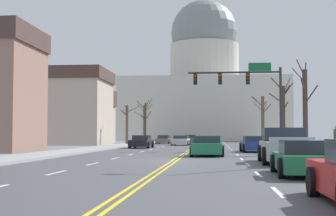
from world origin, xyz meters
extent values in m
cube|color=#47474C|center=(0.00, 0.00, -0.03)|extent=(14.00, 180.00, 0.06)
cube|color=yellow|center=(-0.12, 0.00, 0.00)|extent=(0.10, 176.40, 0.00)
cube|color=yellow|center=(0.12, 0.00, 0.00)|extent=(0.10, 176.40, 0.00)
cube|color=silver|center=(3.50, -13.70, 0.00)|extent=(0.12, 2.20, 0.00)
cube|color=silver|center=(3.50, -8.50, 0.00)|extent=(0.12, 2.20, 0.00)
cube|color=silver|center=(3.50, -3.30, 0.00)|extent=(0.12, 2.20, 0.00)
cube|color=silver|center=(3.50, 1.90, 0.00)|extent=(0.12, 2.20, 0.00)
cube|color=silver|center=(3.50, 7.10, 0.00)|extent=(0.12, 2.20, 0.00)
cube|color=silver|center=(3.50, 12.30, 0.00)|extent=(0.12, 2.20, 0.00)
cube|color=silver|center=(3.50, 17.50, 0.00)|extent=(0.12, 2.20, 0.00)
cube|color=silver|center=(3.50, 22.70, 0.00)|extent=(0.12, 2.20, 0.00)
cube|color=silver|center=(3.50, 27.90, 0.00)|extent=(0.12, 2.20, 0.00)
cube|color=silver|center=(3.50, 33.10, 0.00)|extent=(0.12, 2.20, 0.00)
cube|color=silver|center=(3.50, 38.30, 0.00)|extent=(0.12, 2.20, 0.00)
cube|color=silver|center=(3.50, 43.50, 0.00)|extent=(0.12, 2.20, 0.00)
cube|color=silver|center=(3.50, 48.70, 0.00)|extent=(0.12, 2.20, 0.00)
cube|color=silver|center=(3.50, 53.90, 0.00)|extent=(0.12, 2.20, 0.00)
cube|color=silver|center=(3.50, 59.10, 0.00)|extent=(0.12, 2.20, 0.00)
cube|color=silver|center=(3.50, 64.30, 0.00)|extent=(0.12, 2.20, 0.00)
cube|color=silver|center=(-3.50, -8.50, 0.00)|extent=(0.12, 2.20, 0.00)
cube|color=silver|center=(-3.50, -3.30, 0.00)|extent=(0.12, 2.20, 0.00)
cube|color=silver|center=(-3.50, 1.90, 0.00)|extent=(0.12, 2.20, 0.00)
cube|color=silver|center=(-3.50, 7.10, 0.00)|extent=(0.12, 2.20, 0.00)
cube|color=silver|center=(-3.50, 12.30, 0.00)|extent=(0.12, 2.20, 0.00)
cube|color=silver|center=(-3.50, 17.50, 0.00)|extent=(0.12, 2.20, 0.00)
cube|color=silver|center=(-3.50, 22.70, 0.00)|extent=(0.12, 2.20, 0.00)
cube|color=silver|center=(-3.50, 27.90, 0.00)|extent=(0.12, 2.20, 0.00)
cube|color=silver|center=(-3.50, 33.10, 0.00)|extent=(0.12, 2.20, 0.00)
cube|color=silver|center=(-3.50, 38.30, 0.00)|extent=(0.12, 2.20, 0.00)
cube|color=silver|center=(-3.50, 43.50, 0.00)|extent=(0.12, 2.20, 0.00)
cube|color=silver|center=(-3.50, 48.70, 0.00)|extent=(0.12, 2.20, 0.00)
cube|color=silver|center=(-3.50, 53.90, 0.00)|extent=(0.12, 2.20, 0.00)
cube|color=silver|center=(-3.50, 59.10, 0.00)|extent=(0.12, 2.20, 0.00)
cube|color=silver|center=(-3.50, 64.30, 0.00)|extent=(0.12, 2.20, 0.00)
cube|color=gray|center=(-8.50, 0.00, 0.07)|extent=(3.00, 180.00, 0.14)
cylinder|color=#28282D|center=(7.60, 16.81, 3.57)|extent=(0.22, 0.22, 6.86)
cylinder|color=#28282D|center=(3.70, 16.81, 6.60)|extent=(7.80, 0.16, 0.16)
cube|color=black|center=(4.87, 16.81, 6.04)|extent=(0.32, 0.28, 0.92)
sphere|color=red|center=(4.87, 16.65, 6.32)|extent=(0.22, 0.22, 0.22)
sphere|color=#332B05|center=(4.87, 16.65, 6.04)|extent=(0.22, 0.22, 0.22)
sphere|color=black|center=(4.87, 16.65, 5.76)|extent=(0.22, 0.22, 0.22)
cube|color=black|center=(2.53, 16.81, 6.04)|extent=(0.32, 0.28, 0.92)
sphere|color=red|center=(2.53, 16.65, 6.32)|extent=(0.22, 0.22, 0.22)
sphere|color=#332B05|center=(2.53, 16.65, 6.04)|extent=(0.22, 0.22, 0.22)
sphere|color=black|center=(2.53, 16.65, 5.76)|extent=(0.22, 0.22, 0.22)
cube|color=black|center=(0.42, 16.81, 6.04)|extent=(0.32, 0.28, 0.92)
sphere|color=red|center=(0.42, 16.65, 6.32)|extent=(0.22, 0.22, 0.22)
sphere|color=#332B05|center=(0.42, 16.65, 6.04)|extent=(0.22, 0.22, 0.22)
sphere|color=black|center=(0.42, 16.65, 5.76)|extent=(0.22, 0.22, 0.22)
cube|color=#146033|center=(5.88, 16.83, 7.05)|extent=(1.90, 0.06, 0.70)
cube|color=beige|center=(0.00, 76.97, 6.16)|extent=(32.72, 21.62, 12.31)
cylinder|color=beige|center=(0.00, 76.97, 16.09)|extent=(14.15, 14.15, 7.56)
sphere|color=gray|center=(0.00, 76.97, 22.28)|extent=(13.78, 13.78, 13.78)
cube|color=navy|center=(5.08, 12.69, 0.48)|extent=(2.02, 4.40, 0.64)
cube|color=#232D38|center=(5.09, 12.55, 1.00)|extent=(1.71, 2.11, 0.41)
cylinder|color=black|center=(4.10, 14.00, 0.32)|extent=(0.24, 0.65, 0.64)
cylinder|color=black|center=(5.97, 14.07, 0.32)|extent=(0.24, 0.65, 0.64)
cylinder|color=black|center=(4.20, 11.31, 0.32)|extent=(0.24, 0.65, 0.64)
cylinder|color=black|center=(6.06, 11.38, 0.32)|extent=(0.24, 0.65, 0.64)
cube|color=#1E7247|center=(1.61, 5.53, 0.49)|extent=(1.93, 4.49, 0.66)
cube|color=#232D38|center=(1.60, 5.30, 1.03)|extent=(1.65, 1.98, 0.42)
cylinder|color=black|center=(0.73, 6.93, 0.32)|extent=(0.24, 0.65, 0.64)
cylinder|color=black|center=(2.55, 6.89, 0.32)|extent=(0.24, 0.65, 0.64)
cylinder|color=black|center=(0.66, 4.17, 0.32)|extent=(0.24, 0.65, 0.64)
cylinder|color=black|center=(2.48, 4.13, 0.32)|extent=(0.24, 0.65, 0.64)
cube|color=#ADB2B7|center=(5.30, -1.88, 0.61)|extent=(2.19, 5.64, 0.79)
cube|color=#1E2833|center=(5.33, -1.10, 1.33)|extent=(1.92, 1.95, 0.65)
cube|color=#ADB2B7|center=(5.22, -4.62, 1.12)|extent=(1.86, 0.16, 0.22)
cylinder|color=black|center=(4.34, -0.18, 0.40)|extent=(0.30, 0.81, 0.80)
cylinder|color=black|center=(6.37, -0.24, 0.40)|extent=(0.30, 0.81, 0.80)
cylinder|color=black|center=(4.24, -3.53, 0.40)|extent=(0.30, 0.81, 0.80)
cylinder|color=black|center=(6.26, -3.59, 0.40)|extent=(0.30, 0.81, 0.80)
cube|color=#1E7247|center=(4.98, -8.75, 0.44)|extent=(1.86, 4.34, 0.55)
cube|color=#232D38|center=(4.98, -9.04, 0.93)|extent=(1.58, 1.85, 0.45)
cylinder|color=black|center=(4.15, -7.40, 0.32)|extent=(0.24, 0.65, 0.64)
cylinder|color=black|center=(5.89, -7.44, 0.32)|extent=(0.24, 0.65, 0.64)
cylinder|color=black|center=(4.08, -10.06, 0.32)|extent=(0.24, 0.65, 0.64)
cylinder|color=black|center=(4.18, -14.41, 0.32)|extent=(0.22, 0.64, 0.64)
cube|color=black|center=(-5.04, 22.27, 0.48)|extent=(1.92, 4.35, 0.63)
cube|color=#232D38|center=(-5.03, 22.39, 1.02)|extent=(1.63, 1.90, 0.44)
cylinder|color=black|center=(-4.19, 20.91, 0.32)|extent=(0.24, 0.65, 0.64)
cylinder|color=black|center=(-5.97, 20.97, 0.32)|extent=(0.24, 0.65, 0.64)
cylinder|color=black|center=(-4.10, 23.58, 0.32)|extent=(0.24, 0.65, 0.64)
cylinder|color=black|center=(-5.89, 23.63, 0.32)|extent=(0.24, 0.65, 0.64)
cube|color=silver|center=(-2.02, 34.53, 0.48)|extent=(2.02, 4.58, 0.64)
cube|color=#232D38|center=(-2.01, 34.71, 0.99)|extent=(1.70, 2.02, 0.39)
cylinder|color=black|center=(-1.14, 33.09, 0.32)|extent=(0.24, 0.65, 0.64)
cylinder|color=black|center=(-3.00, 33.16, 0.32)|extent=(0.24, 0.65, 0.64)
cylinder|color=black|center=(-1.04, 35.89, 0.32)|extent=(0.24, 0.65, 0.64)
cylinder|color=black|center=(-2.89, 35.96, 0.32)|extent=(0.24, 0.65, 0.64)
cube|color=#6B6056|center=(-5.02, 43.54, 0.45)|extent=(1.80, 4.56, 0.59)
cube|color=#232D38|center=(-5.02, 43.64, 0.97)|extent=(1.54, 2.26, 0.45)
cylinder|color=black|center=(-4.20, 42.11, 0.32)|extent=(0.23, 0.64, 0.64)
cylinder|color=black|center=(-5.90, 42.15, 0.32)|extent=(0.23, 0.64, 0.64)
cylinder|color=black|center=(-4.14, 44.92, 0.32)|extent=(0.23, 0.64, 0.64)
cylinder|color=black|center=(-5.84, 44.96, 0.32)|extent=(0.23, 0.64, 0.64)
cube|color=#1E7247|center=(-1.78, 54.08, 0.46)|extent=(1.90, 4.54, 0.61)
cube|color=#232D38|center=(-1.79, 54.20, 1.00)|extent=(1.62, 2.03, 0.46)
cylinder|color=black|center=(-0.85, 52.72, 0.32)|extent=(0.24, 0.65, 0.64)
cylinder|color=black|center=(-2.64, 52.67, 0.32)|extent=(0.24, 0.65, 0.64)
cylinder|color=black|center=(-0.93, 55.50, 0.32)|extent=(0.24, 0.65, 0.64)
cylinder|color=black|center=(-2.71, 55.45, 0.32)|extent=(0.24, 0.65, 0.64)
cube|color=#B2A38E|center=(-17.67, 35.24, 3.95)|extent=(12.46, 9.17, 7.90)
cube|color=#47332D|center=(-17.67, 35.24, 8.65)|extent=(12.96, 9.53, 1.49)
cube|color=#B2A38E|center=(-18.51, 45.40, 2.77)|extent=(10.66, 8.89, 5.54)
cube|color=#47332D|center=(-18.51, 45.40, 6.72)|extent=(11.08, 9.25, 2.34)
cylinder|color=brown|center=(7.92, 35.87, 3.05)|extent=(0.40, 0.40, 5.83)
cylinder|color=brown|center=(7.39, 35.88, 4.67)|extent=(1.12, 0.09, 1.22)
cylinder|color=brown|center=(8.46, 36.10, 4.44)|extent=(1.18, 0.59, 1.29)
cylinder|color=brown|center=(7.24, 36.08, 5.37)|extent=(1.47, 0.54, 1.33)
cylinder|color=brown|center=(8.14, 36.06, 4.96)|extent=(0.58, 0.53, 0.92)
cylinder|color=brown|center=(8.14, 35.28, 4.55)|extent=(0.51, 1.25, 1.40)
cylinder|color=brown|center=(7.35, 35.94, 5.29)|extent=(1.22, 0.24, 1.36)
cylinder|color=brown|center=(-8.79, 35.34, 2.53)|extent=(0.35, 0.35, 4.77)
cylinder|color=brown|center=(-8.04, 35.58, 4.45)|extent=(1.57, 0.58, 0.86)
cylinder|color=brown|center=(-9.00, 35.68, 4.65)|extent=(0.54, 0.79, 0.70)
cylinder|color=brown|center=(-9.05, 35.25, 4.01)|extent=(0.60, 0.27, 0.96)
cylinder|color=brown|center=(-9.14, 34.85, 3.98)|extent=(0.82, 1.10, 0.86)
cylinder|color=#423328|center=(8.47, 21.48, 3.00)|extent=(0.30, 0.30, 5.72)
cylinder|color=#423328|center=(8.77, 21.42, 5.53)|extent=(0.68, 0.22, 0.86)
cylinder|color=#423328|center=(8.59, 21.02, 3.94)|extent=(0.38, 1.02, 0.78)
cylinder|color=#423328|center=(8.98, 21.82, 5.61)|extent=(1.13, 0.80, 1.24)
cylinder|color=#423328|center=(8.84, 21.83, 5.93)|extent=(0.84, 0.79, 1.48)
cylinder|color=#423328|center=(7.77, 20.99, 4.64)|extent=(1.50, 1.09, 0.96)
cylinder|color=#423328|center=(8.78, 21.66, 5.30)|extent=(0.74, 0.49, 0.91)
cylinder|color=#423328|center=(7.88, 21.30, 5.98)|extent=(1.29, 0.49, 1.31)
cylinder|color=#4C3D2D|center=(-8.93, 51.79, 3.01)|extent=(0.38, 0.38, 5.73)
cylinder|color=#4C3D2D|center=(-8.94, 51.34, 5.18)|extent=(0.14, 0.99, 1.23)
cylinder|color=#4C3D2D|center=(-8.27, 51.58, 5.31)|extent=(1.38, 0.50, 1.49)
cylinder|color=#4C3D2D|center=(-9.14, 51.49, 3.94)|extent=(0.51, 0.68, 0.96)
cylinder|color=#4C3D2D|center=(-9.07, 52.08, 3.78)|extent=(0.35, 0.65, 0.87)
cylinder|color=#4C3D2D|center=(-9.73, 51.69, 4.41)|extent=(1.65, 0.28, 1.07)
cylinder|color=#4C3D2D|center=(-9.15, 52.38, 3.81)|extent=(0.56, 1.26, 0.86)
cylinder|color=#423328|center=(8.30, 9.51, 2.99)|extent=(0.34, 0.34, 5.70)
cylinder|color=#423328|center=(8.25, 8.97, 5.54)|extent=(0.19, 1.15, 1.30)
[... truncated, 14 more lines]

